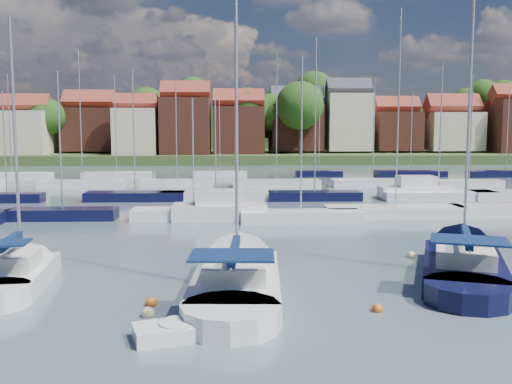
{
  "coord_description": "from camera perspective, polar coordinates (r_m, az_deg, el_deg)",
  "views": [
    {
      "loc": [
        -4.36,
        -22.35,
        6.83
      ],
      "look_at": [
        -2.84,
        14.0,
        2.75
      ],
      "focal_mm": 40.0,
      "sensor_mm": 36.0,
      "label": 1
    }
  ],
  "objects": [
    {
      "name": "ground",
      "position": [
        62.87,
        1.59,
        0.16
      ],
      "size": [
        260.0,
        260.0,
        0.0
      ],
      "primitive_type": "plane",
      "color": "#475460",
      "rests_on": "ground"
    },
    {
      "name": "sailboat_left",
      "position": [
        27.9,
        -22.17,
        -7.48
      ],
      "size": [
        3.27,
        9.3,
        12.51
      ],
      "rotation": [
        0.0,
        0.0,
        1.67
      ],
      "color": "white",
      "rests_on": "ground"
    },
    {
      "name": "sailboat_centre",
      "position": [
        25.78,
        -1.78,
        -8.18
      ],
      "size": [
        4.22,
        13.46,
        17.97
      ],
      "rotation": [
        0.0,
        0.0,
        1.52
      ],
      "color": "white",
      "rests_on": "ground"
    },
    {
      "name": "sailboat_navy",
      "position": [
        29.94,
        19.88,
        -6.5
      ],
      "size": [
        7.79,
        13.63,
        18.25
      ],
      "rotation": [
        0.0,
        0.0,
        1.22
      ],
      "color": "black",
      "rests_on": "ground"
    },
    {
      "name": "tender",
      "position": [
        19.34,
        -7.67,
        -13.58
      ],
      "size": [
        3.22,
        2.18,
        0.64
      ],
      "rotation": [
        0.0,
        0.0,
        0.3
      ],
      "color": "white",
      "rests_on": "ground"
    },
    {
      "name": "buoy_b",
      "position": [
        20.48,
        -10.08,
        -13.2
      ],
      "size": [
        0.44,
        0.44,
        0.44
      ],
      "primitive_type": "sphere",
      "color": "beige",
      "rests_on": "ground"
    },
    {
      "name": "buoy_c",
      "position": [
        22.85,
        -10.4,
        -11.11
      ],
      "size": [
        0.46,
        0.46,
        0.46
      ],
      "primitive_type": "sphere",
      "color": "#D85914",
      "rests_on": "ground"
    },
    {
      "name": "buoy_d",
      "position": [
        22.31,
        12.04,
        -11.59
      ],
      "size": [
        0.41,
        0.41,
        0.41
      ],
      "primitive_type": "sphere",
      "color": "#D85914",
      "rests_on": "ground"
    },
    {
      "name": "buoy_e",
      "position": [
        31.58,
        15.24,
        -6.33
      ],
      "size": [
        0.47,
        0.47,
        0.47
      ],
      "primitive_type": "sphere",
      "color": "beige",
      "rests_on": "ground"
    },
    {
      "name": "buoy_g",
      "position": [
        21.65,
        -10.75,
        -12.12
      ],
      "size": [
        0.5,
        0.5,
        0.5
      ],
      "primitive_type": "sphere",
      "color": "beige",
      "rests_on": "ground"
    },
    {
      "name": "marina_field",
      "position": [
        58.19,
        3.8,
        0.07
      ],
      "size": [
        79.62,
        41.41,
        15.93
      ],
      "color": "white",
      "rests_on": "ground"
    },
    {
      "name": "far_shore_town",
      "position": [
        155.17,
        0.03,
        5.58
      ],
      "size": [
        212.46,
        90.0,
        22.27
      ],
      "color": "#394B25",
      "rests_on": "ground"
    }
  ]
}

